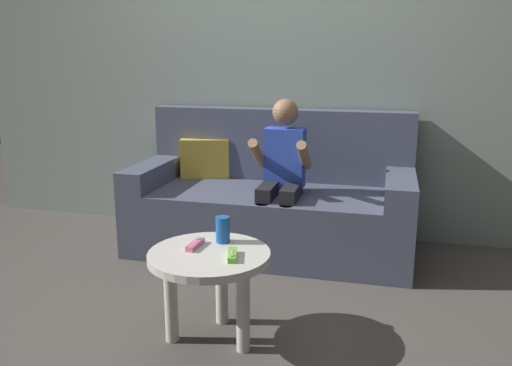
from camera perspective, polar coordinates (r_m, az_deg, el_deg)
ground_plane at (r=2.61m, az=-4.54°, el=-15.53°), size 9.46×9.46×0.00m
wall_back at (r=3.76m, az=2.85°, el=13.39°), size 4.73×0.05×2.50m
couch at (r=3.52m, az=1.66°, el=-2.17°), size 1.81×0.80×0.91m
person_seated_on_couch at (r=3.25m, az=2.81°, el=1.27°), size 0.35×0.43×1.01m
coffee_table at (r=2.38m, az=-5.00°, el=-9.17°), size 0.54×0.54×0.43m
game_remote_pink_near_edge at (r=2.41m, az=-6.58°, el=-6.61°), size 0.04×0.14×0.03m
game_remote_lime_center at (r=2.27m, az=-2.56°, el=-7.78°), size 0.07×0.14×0.03m
soda_can at (r=2.44m, az=-3.61°, el=-5.04°), size 0.07×0.07×0.12m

